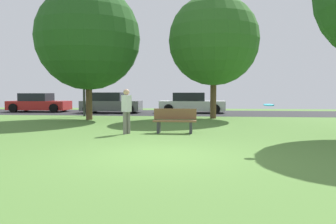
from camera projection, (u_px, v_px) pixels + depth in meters
name	position (u px, v px, depth m)	size (l,w,h in m)	color
ground_plane	(159.00, 155.00, 8.43)	(44.00, 44.00, 0.00)	#547F38
road_strip	(188.00, 113.00, 24.31)	(44.00, 6.40, 0.01)	#28282B
maple_tree_near	(88.00, 38.00, 18.47)	(5.58, 5.58, 7.18)	brown
oak_tree_right	(214.00, 40.00, 19.36)	(5.08, 5.08, 6.94)	brown
person_catcher	(127.00, 109.00, 12.54)	(0.39, 0.37, 1.63)	slate
frisbee_disc	(269.00, 105.00, 8.75)	(0.30, 0.31, 0.05)	#2DB2E0
parked_car_red	(39.00, 103.00, 25.75)	(4.38, 2.06, 1.38)	#B21E1E
parked_car_grey	(111.00, 104.00, 24.49)	(4.18, 1.98, 1.45)	slate
parked_car_white	(191.00, 104.00, 24.46)	(4.58, 1.94, 1.43)	white
park_bench	(175.00, 121.00, 12.86)	(1.60, 0.45, 0.90)	brown
street_lamp_post	(84.00, 80.00, 21.03)	(0.14, 0.14, 4.50)	#2D2D33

